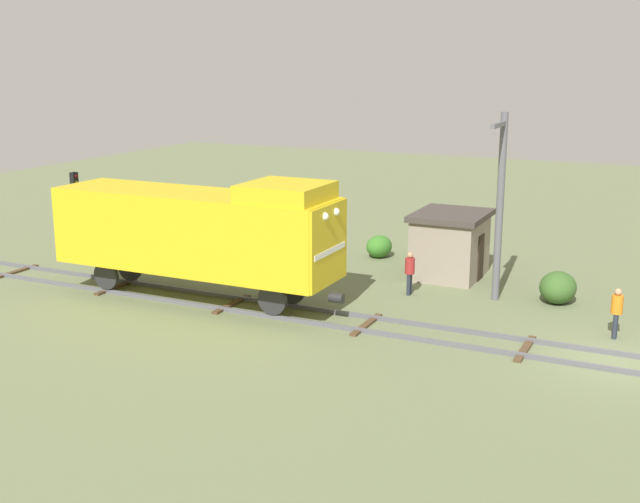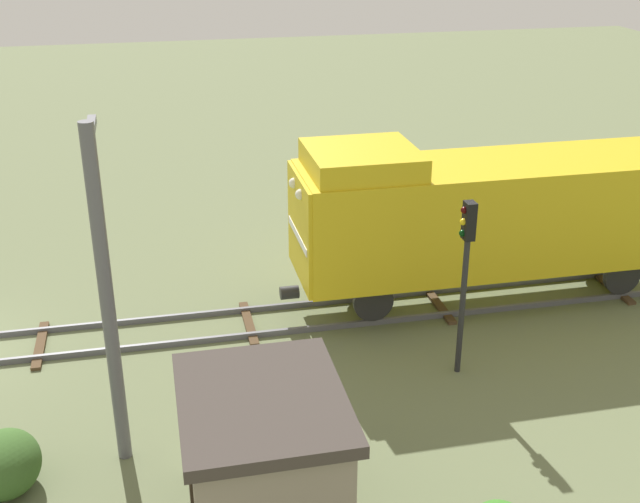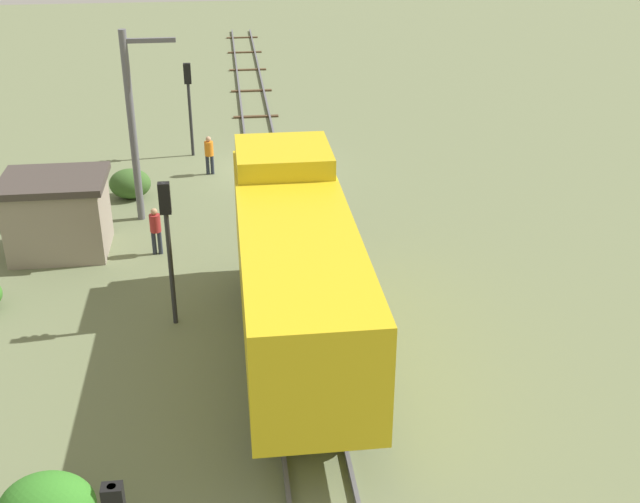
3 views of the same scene
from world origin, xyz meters
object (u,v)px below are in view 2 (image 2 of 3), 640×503
(locomotive, at_px, (490,211))
(worker_by_signal, at_px, (269,376))
(relay_hut, at_px, (264,459))
(traffic_signal_mid, at_px, (466,257))
(catenary_mast, at_px, (106,291))

(locomotive, bearing_deg, worker_by_signal, -58.40)
(locomotive, height_order, relay_hut, locomotive)
(locomotive, xyz_separation_m, relay_hut, (7.50, -7.45, -1.38))
(locomotive, height_order, worker_by_signal, locomotive)
(traffic_signal_mid, xyz_separation_m, relay_hut, (4.10, -5.37, -1.66))
(catenary_mast, distance_m, relay_hut, 4.34)
(locomotive, bearing_deg, relay_hut, -44.79)
(traffic_signal_mid, distance_m, relay_hut, 6.96)
(locomotive, xyz_separation_m, catenary_mast, (4.93, -10.01, 1.01))
(relay_hut, bearing_deg, locomotive, 135.21)
(traffic_signal_mid, bearing_deg, worker_by_signal, -80.44)
(locomotive, distance_m, worker_by_signal, 8.21)
(worker_by_signal, height_order, relay_hut, relay_hut)
(relay_hut, bearing_deg, worker_by_signal, 169.37)
(locomotive, relative_size, worker_by_signal, 6.82)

